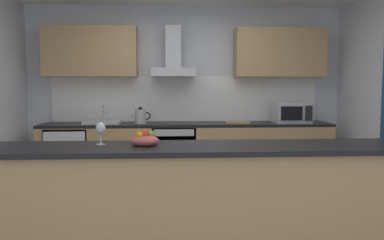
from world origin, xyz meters
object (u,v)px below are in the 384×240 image
range_hood (173,61)px  oven (174,154)px  microwave (292,112)px  sink (103,122)px  wine_glass (101,129)px  chopping_board (238,122)px  fruit_bowl (145,140)px  kettle (140,116)px  refrigerator (70,158)px

range_hood → oven: bearing=-90.0°
microwave → sink: bearing=179.2°
wine_glass → chopping_board: 2.80m
oven → fruit_bowl: bearing=-96.0°
kettle → chopping_board: (1.38, 0.01, -0.09)m
refrigerator → chopping_board: size_ratio=2.50×
oven → kettle: bearing=-175.8°
sink → fruit_bowl: (0.74, -2.43, 0.07)m
sink → kettle: bearing=-4.8°
microwave → chopping_board: size_ratio=1.47×
microwave → sink: (-2.68, 0.04, -0.12)m
refrigerator → wine_glass: (0.85, -2.36, 0.65)m
oven → microwave: microwave is taller
range_hood → fruit_bowl: 2.68m
microwave → chopping_board: (-0.77, 0.00, -0.14)m
range_hood → fruit_bowl: size_ratio=3.27×
oven → refrigerator: 1.45m
oven → kettle: kettle is taller
refrigerator → chopping_board: 2.42m
oven → microwave: size_ratio=1.60×
refrigerator → fruit_bowl: size_ratio=3.86×
range_hood → fruit_bowl: bearing=-95.7°
range_hood → refrigerator: bearing=-174.8°
sink → range_hood: bearing=6.8°
kettle → range_hood: size_ratio=0.40×
microwave → chopping_board: 0.78m
oven → chopping_board: 1.02m
kettle → fruit_bowl: 2.39m
oven → range_hood: size_ratio=1.11×
wine_glass → chopping_board: bearing=56.9°
kettle → fruit_bowl: (0.21, -2.38, -0.00)m
sink → fruit_bowl: bearing=-73.1°
oven → chopping_board: chopping_board is taller
fruit_bowl → chopping_board: fruit_bowl is taller
microwave → kettle: bearing=-179.8°
refrigerator → range_hood: (1.45, 0.13, 1.36)m
refrigerator → range_hood: 1.99m
sink → wine_glass: sink is taller
range_hood → chopping_board: range_hood is taller
oven → refrigerator: oven is taller
sink → range_hood: range_hood is taller
oven → range_hood: 1.33m
oven → refrigerator: size_ratio=0.94×
microwave → wine_glass: 3.27m
range_hood → sink: bearing=-173.2°
microwave → kettle: 2.15m
kettle → refrigerator: bearing=178.2°
range_hood → wine_glass: bearing=-103.6°
sink → chopping_board: (1.91, -0.03, -0.02)m
refrigerator → fruit_bowl: (1.20, -2.41, 0.58)m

